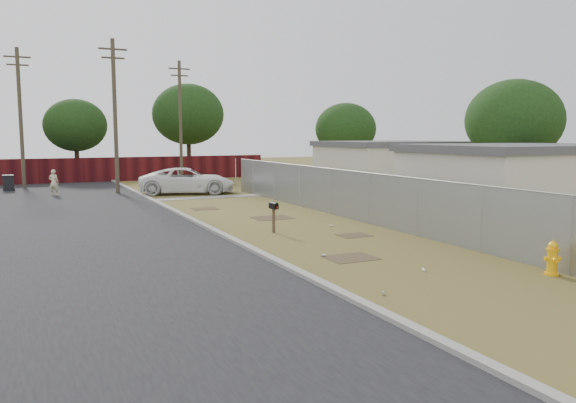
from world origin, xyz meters
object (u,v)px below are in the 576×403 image
fire_hydrant (553,259)px  pedestrian (54,182)px  pickup_truck (187,181)px  mailbox (274,208)px  trash_bin (8,183)px

fire_hydrant → pedestrian: (-10.18, 25.28, 0.33)m
pickup_truck → mailbox: bearing=-166.5°
pedestrian → trash_bin: bearing=-34.5°
mailbox → trash_bin: bearing=113.1°
pickup_truck → fire_hydrant: bearing=-155.8°
pickup_truck → pedestrian: size_ratio=3.69×
pedestrian → mailbox: bearing=135.0°
pedestrian → fire_hydrant: bearing=136.0°
pickup_truck → pedestrian: 7.58m
pickup_truck → trash_bin: 11.51m
mailbox → trash_bin: (-8.81, 20.65, -0.36)m
pedestrian → trash_bin: pedestrian is taller
fire_hydrant → pickup_truck: 23.10m
fire_hydrant → pedestrian: pedestrian is taller
fire_hydrant → pickup_truck: bearing=97.4°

